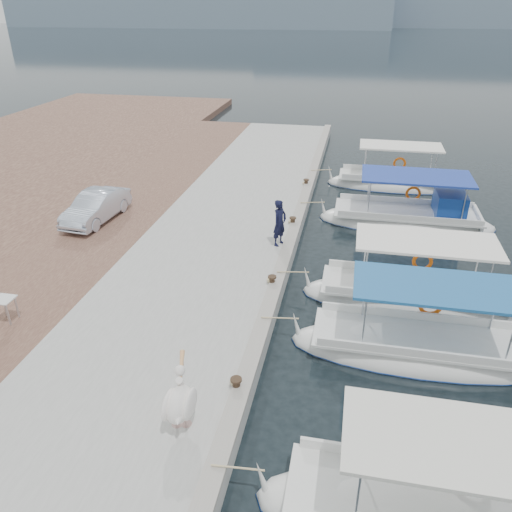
{
  "coord_description": "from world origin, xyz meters",
  "views": [
    {
      "loc": [
        1.91,
        -12.33,
        8.74
      ],
      "look_at": [
        -1.0,
        2.08,
        1.2
      ],
      "focal_mm": 35.0,
      "sensor_mm": 36.0,
      "label": 1
    }
  ],
  "objects_px": {
    "fishing_caique_e": "(393,185)",
    "fisherman": "(280,223)",
    "parked_car": "(96,207)",
    "fishing_caique_b": "(418,351)",
    "fishing_caique_d": "(408,220)",
    "pelican": "(180,402)",
    "fishing_caique_c": "(412,299)"
  },
  "relations": [
    {
      "from": "parked_car",
      "to": "pelican",
      "type": "bearing_deg",
      "value": -49.94
    },
    {
      "from": "pelican",
      "to": "parked_car",
      "type": "xyz_separation_m",
      "value": [
        -7.2,
        10.16,
        -0.05
      ]
    },
    {
      "from": "parked_car",
      "to": "fishing_caique_b",
      "type": "bearing_deg",
      "value": -20.63
    },
    {
      "from": "fishing_caique_b",
      "to": "fishing_caique_c",
      "type": "relative_size",
      "value": 0.99
    },
    {
      "from": "fisherman",
      "to": "parked_car",
      "type": "height_order",
      "value": "fisherman"
    },
    {
      "from": "fishing_caique_b",
      "to": "fishing_caique_e",
      "type": "height_order",
      "value": "same"
    },
    {
      "from": "fishing_caique_c",
      "to": "fishing_caique_e",
      "type": "xyz_separation_m",
      "value": [
        -0.15,
        11.47,
        0.0
      ]
    },
    {
      "from": "fishing_caique_b",
      "to": "fisherman",
      "type": "bearing_deg",
      "value": 132.43
    },
    {
      "from": "parked_car",
      "to": "fishing_caique_c",
      "type": "bearing_deg",
      "value": -9.54
    },
    {
      "from": "fisherman",
      "to": "parked_car",
      "type": "relative_size",
      "value": 0.48
    },
    {
      "from": "fishing_caique_c",
      "to": "pelican",
      "type": "relative_size",
      "value": 4.3
    },
    {
      "from": "fisherman",
      "to": "fishing_caique_c",
      "type": "bearing_deg",
      "value": -89.26
    },
    {
      "from": "fishing_caique_c",
      "to": "fisherman",
      "type": "height_order",
      "value": "fisherman"
    },
    {
      "from": "fishing_caique_c",
      "to": "parked_car",
      "type": "bearing_deg",
      "value": 165.71
    },
    {
      "from": "pelican",
      "to": "fishing_caique_d",
      "type": "bearing_deg",
      "value": 67.05
    },
    {
      "from": "fishing_caique_b",
      "to": "fishing_caique_d",
      "type": "distance_m",
      "value": 9.32
    },
    {
      "from": "fishing_caique_e",
      "to": "fisherman",
      "type": "relative_size",
      "value": 3.85
    },
    {
      "from": "fishing_caique_d",
      "to": "parked_car",
      "type": "distance_m",
      "value": 13.38
    },
    {
      "from": "fishing_caique_d",
      "to": "parked_car",
      "type": "relative_size",
      "value": 2.05
    },
    {
      "from": "fishing_caique_b",
      "to": "fishing_caique_d",
      "type": "relative_size",
      "value": 0.94
    },
    {
      "from": "fishing_caique_c",
      "to": "fishing_caique_d",
      "type": "height_order",
      "value": "same"
    },
    {
      "from": "fishing_caique_c",
      "to": "pelican",
      "type": "distance_m",
      "value": 8.87
    },
    {
      "from": "fishing_caique_e",
      "to": "fishing_caique_c",
      "type": "bearing_deg",
      "value": -89.27
    },
    {
      "from": "fishing_caique_d",
      "to": "fishing_caique_c",
      "type": "bearing_deg",
      "value": -92.74
    },
    {
      "from": "fisherman",
      "to": "fishing_caique_b",
      "type": "bearing_deg",
      "value": -109.93
    },
    {
      "from": "fishing_caique_b",
      "to": "pelican",
      "type": "relative_size",
      "value": 4.26
    },
    {
      "from": "fishing_caique_d",
      "to": "fishing_caique_e",
      "type": "xyz_separation_m",
      "value": [
        -0.46,
        4.91,
        -0.06
      ]
    },
    {
      "from": "pelican",
      "to": "parked_car",
      "type": "height_order",
      "value": "pelican"
    },
    {
      "from": "fishing_caique_c",
      "to": "fishing_caique_d",
      "type": "bearing_deg",
      "value": 87.26
    },
    {
      "from": "pelican",
      "to": "fishing_caique_b",
      "type": "bearing_deg",
      "value": 37.94
    },
    {
      "from": "fisherman",
      "to": "fishing_caique_d",
      "type": "bearing_deg",
      "value": -23.01
    },
    {
      "from": "pelican",
      "to": "fishing_caique_e",
      "type": "bearing_deg",
      "value": 74.06
    }
  ]
}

